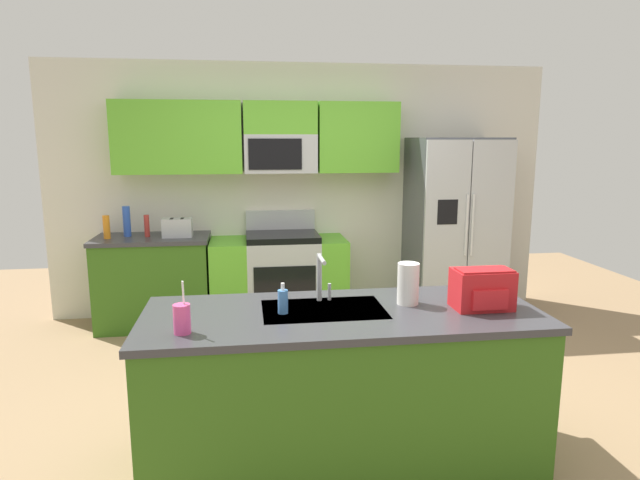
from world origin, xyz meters
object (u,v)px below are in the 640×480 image
backpack (482,288)px  bottle_blue (127,221)px  refrigerator (454,228)px  range_oven (279,278)px  bottle_orange (107,227)px  sink_faucet (321,274)px  toaster (177,228)px  pepper_mill (147,226)px  drink_cup_pink (182,319)px  paper_towel_roll (408,284)px  soap_dispenser (283,301)px

backpack → bottle_blue: bearing=132.8°
refrigerator → range_oven: bearing=177.7°
bottle_orange → bottle_blue: bearing=32.2°
sink_faucet → backpack: 0.91m
toaster → backpack: (1.96, -2.55, 0.03)m
backpack → pepper_mill: bearing=130.9°
pepper_mill → range_oven: bearing=0.1°
refrigerator → bottle_blue: size_ratio=6.26×
sink_faucet → drink_cup_pink: sink_faucet is taller
range_oven → bottle_orange: bottle_orange is taller
refrigerator → pepper_mill: bearing=178.7°
paper_towel_roll → refrigerator: bearing=62.8°
refrigerator → bottle_orange: bearing=179.8°
range_oven → sink_faucet: 2.43m
toaster → sink_faucet: sink_faucet is taller
pepper_mill → sink_faucet: size_ratio=0.76×
drink_cup_pink → bottle_blue: bearing=106.3°
range_oven → bottle_orange: (-1.64, -0.06, 0.57)m
bottle_orange → soap_dispenser: 2.89m
range_oven → toaster: (-0.98, -0.05, 0.55)m
toaster → range_oven: bearing=3.1°
range_oven → soap_dispenser: (-0.13, -2.53, 0.53)m
bottle_blue → backpack: bearing=-47.2°
toaster → soap_dispenser: size_ratio=1.65×
bottle_orange → soap_dispenser: (1.50, -2.47, -0.04)m
bottle_blue → sink_faucet: (1.57, -2.40, 0.02)m
bottle_blue → drink_cup_pink: 2.94m
bottle_orange → drink_cup_pink: 2.89m
refrigerator → bottle_orange: size_ratio=8.27×
sink_faucet → bottle_orange: bearing=127.2°
paper_towel_roll → pepper_mill: bearing=127.2°
bottle_orange → sink_faucet: bearing=-52.8°
refrigerator → soap_dispenser: 3.14m
soap_dispenser → backpack: size_ratio=0.53×
range_oven → pepper_mill: (-1.28, -0.00, 0.56)m
soap_dispenser → sink_faucet: bearing=37.7°
bottle_orange → refrigerator: bearing=-0.2°
range_oven → toaster: range_oven is taller
toaster → backpack: bearing=-52.5°
refrigerator → sink_faucet: size_ratio=6.56×
toaster → paper_towel_roll: paper_towel_roll is taller
bottle_blue → drink_cup_pink: (0.83, -2.82, -0.07)m
refrigerator → toaster: 2.80m
soap_dispenser → refrigerator: bearing=51.6°
pepper_mill → bottle_blue: 0.20m
range_oven → backpack: size_ratio=4.25×
refrigerator → soap_dispenser: bearing=-128.4°
bottle_orange → drink_cup_pink: size_ratio=0.84×
sink_faucet → backpack: size_ratio=0.88×
toaster → bottle_orange: bearing=-179.4°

